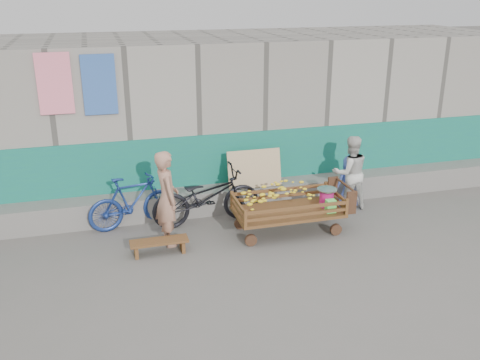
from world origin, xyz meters
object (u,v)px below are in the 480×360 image
object	(u,v)px
woman	(350,173)
child	(349,182)
vendor_man	(167,198)
bicycle_dark	(206,197)
banana_cart	(286,201)
bench	(159,244)
bicycle_blue	(133,202)

from	to	relation	value
woman	child	world-z (taller)	woman
vendor_man	bicycle_dark	bearing A→B (deg)	-58.47
banana_cart	child	bearing A→B (deg)	24.96
vendor_man	woman	xyz separation A→B (m)	(3.46, 0.55, -0.08)
bench	banana_cart	bearing A→B (deg)	4.95
woman	bicycle_dark	xyz separation A→B (m)	(-2.70, 0.03, -0.20)
bench	vendor_man	xyz separation A→B (m)	(0.20, 0.33, 0.62)
woman	child	bearing A→B (deg)	-88.36
vendor_man	bicycle_blue	bearing A→B (deg)	26.46
bench	child	distance (m)	3.77
child	banana_cart	bearing A→B (deg)	21.44
bench	bicycle_blue	size ratio (longest dim) A/B	0.58
child	vendor_man	bearing A→B (deg)	5.61
bench	child	bearing A→B (deg)	13.57
vendor_man	bicycle_dark	xyz separation A→B (m)	(0.75, 0.58, -0.28)
bicycle_dark	bicycle_blue	distance (m)	1.26
vendor_man	banana_cart	bearing A→B (deg)	-99.90
woman	bicycle_blue	distance (m)	3.96
bench	child	xyz separation A→B (m)	(3.65, 0.88, 0.34)
vendor_man	child	xyz separation A→B (m)	(3.46, 0.56, -0.27)
child	bicycle_blue	distance (m)	3.95
child	bicycle_dark	distance (m)	2.70
bench	bicycle_dark	bearing A→B (deg)	43.47
woman	bicycle_blue	world-z (taller)	woman
bicycle_dark	bicycle_blue	world-z (taller)	bicycle_dark
bicycle_dark	bicycle_blue	size ratio (longest dim) A/B	1.23
banana_cart	bicycle_dark	size ratio (longest dim) A/B	1.02
bench	bicycle_dark	world-z (taller)	bicycle_dark
bench	woman	world-z (taller)	woman
vendor_man	bicycle_dark	distance (m)	0.99
banana_cart	bicycle_blue	bearing A→B (deg)	159.56
banana_cart	woman	xyz separation A→B (m)	(1.49, 0.68, 0.14)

